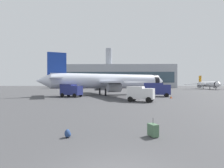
{
  "coord_description": "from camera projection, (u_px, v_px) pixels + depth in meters",
  "views": [
    {
      "loc": [
        -0.0,
        -5.66,
        3.14
      ],
      "look_at": [
        -0.66,
        25.01,
        3.0
      ],
      "focal_mm": 28.44,
      "sensor_mm": 36.0,
      "label": 1
    }
  ],
  "objects": [
    {
      "name": "airplane_at_gate",
      "position": [
        109.0,
        81.0,
        47.28
      ],
      "size": [
        34.14,
        31.33,
        10.5
      ],
      "color": "silver",
      "rests_on": "ground"
    },
    {
      "name": "airplane_taxiing",
      "position": [
        208.0,
        84.0,
        93.04
      ],
      "size": [
        23.04,
        25.56,
        7.51
      ],
      "color": "white",
      "rests_on": "ground"
    },
    {
      "name": "service_truck",
      "position": [
        71.0,
        90.0,
        40.29
      ],
      "size": [
        5.28,
        3.97,
        2.9
      ],
      "color": "navy",
      "rests_on": "ground"
    },
    {
      "name": "fuel_truck",
      "position": [
        157.0,
        89.0,
        41.74
      ],
      "size": [
        6.3,
        3.48,
        3.2
      ],
      "color": "navy",
      "rests_on": "ground"
    },
    {
      "name": "cargo_van",
      "position": [
        140.0,
        93.0,
        30.04
      ],
      "size": [
        4.83,
        3.67,
        2.6
      ],
      "color": "white",
      "rests_on": "ground"
    },
    {
      "name": "safety_cone_near",
      "position": [
        158.0,
        93.0,
        50.52
      ],
      "size": [
        0.44,
        0.44,
        0.64
      ],
      "color": "#F2590C",
      "rests_on": "ground"
    },
    {
      "name": "safety_cone_mid",
      "position": [
        171.0,
        97.0,
        36.82
      ],
      "size": [
        0.44,
        0.44,
        0.62
      ],
      "color": "#F2590C",
      "rests_on": "ground"
    },
    {
      "name": "rolling_suitcase",
      "position": [
        153.0,
        130.0,
        10.4
      ],
      "size": [
        0.62,
        0.74,
        1.1
      ],
      "color": "#476B4C",
      "rests_on": "ground"
    },
    {
      "name": "traveller_backpack",
      "position": [
        68.0,
        134.0,
        10.22
      ],
      "size": [
        0.36,
        0.4,
        0.48
      ],
      "color": "navy",
      "rests_on": "ground"
    },
    {
      "name": "terminal_building",
      "position": [
        118.0,
        76.0,
        125.17
      ],
      "size": [
        76.86,
        18.53,
        27.7
      ],
      "color": "#9EA3AD",
      "rests_on": "ground"
    }
  ]
}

